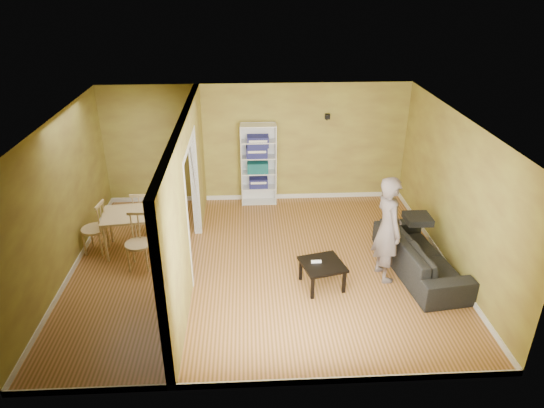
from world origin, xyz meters
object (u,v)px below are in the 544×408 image
at_px(bookshelf, 259,164).
at_px(coffee_table, 322,267).
at_px(person, 389,220).
at_px(sofa, 421,250).
at_px(chair_left, 94,228).
at_px(chair_near, 138,242).
at_px(dining_table, 137,216).
at_px(chair_far, 143,212).

bearing_deg(bookshelf, coffee_table, -73.98).
bearing_deg(person, coffee_table, 91.48).
distance_m(sofa, chair_left, 5.78).
height_order(sofa, chair_left, chair_left).
distance_m(person, chair_near, 4.21).
distance_m(person, chair_left, 5.18).
bearing_deg(chair_near, bookshelf, 52.17).
bearing_deg(coffee_table, chair_left, 162.00).
relative_size(sofa, dining_table, 1.85).
bearing_deg(person, sofa, -90.52).
relative_size(chair_near, chair_far, 1.07).
relative_size(sofa, bookshelf, 1.23).
bearing_deg(chair_left, coffee_table, 80.25).
xyz_separation_m(coffee_table, chair_far, (-3.21, 1.92, 0.10)).
relative_size(bookshelf, coffee_table, 2.78).
bearing_deg(person, bookshelf, 23.27).
xyz_separation_m(coffee_table, chair_near, (-3.07, 0.72, 0.13)).
bearing_deg(bookshelf, chair_left, -147.07).
relative_size(dining_table, chair_far, 1.29).
distance_m(dining_table, chair_near, 0.67).
distance_m(dining_table, chair_left, 0.80).
distance_m(dining_table, chair_far, 0.60).
bearing_deg(coffee_table, person, 11.71).
bearing_deg(person, dining_table, 64.94).
bearing_deg(chair_near, chair_far, 98.99).
height_order(dining_table, chair_left, chair_left).
relative_size(bookshelf, chair_far, 1.94).
distance_m(person, bookshelf, 3.64).
bearing_deg(bookshelf, chair_far, -149.62).
bearing_deg(chair_far, chair_near, 99.17).
xyz_separation_m(person, dining_table, (-4.26, 1.13, -0.40)).
distance_m(sofa, coffee_table, 1.76).
bearing_deg(sofa, chair_far, 64.92).
distance_m(bookshelf, chair_far, 2.68).
xyz_separation_m(person, chair_near, (-4.14, 0.49, -0.57)).
relative_size(person, coffee_table, 3.30).
height_order(bookshelf, chair_far, bookshelf).
bearing_deg(sofa, chair_left, 73.18).
bearing_deg(chair_left, chair_far, 138.03).
height_order(coffee_table, dining_table, dining_table).
bearing_deg(coffee_table, chair_near, 166.88).
relative_size(sofa, chair_near, 2.23).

